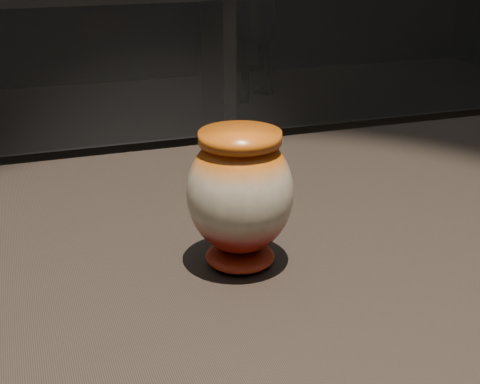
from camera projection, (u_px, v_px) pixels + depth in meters
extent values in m
cube|color=black|center=(209.00, 267.00, 0.83)|extent=(2.00, 0.80, 0.05)
ellipsoid|color=maroon|center=(240.00, 256.00, 0.77)|extent=(0.09, 0.09, 0.02)
ellipsoid|color=beige|center=(240.00, 193.00, 0.75)|extent=(0.13, 0.13, 0.14)
cylinder|color=orange|center=(240.00, 137.00, 0.72)|extent=(0.10, 0.10, 0.01)
cube|color=black|center=(218.00, 64.00, 4.28)|extent=(0.08, 0.50, 0.85)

